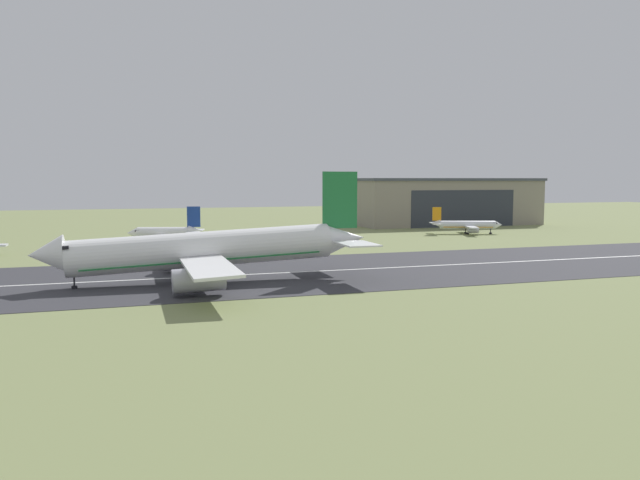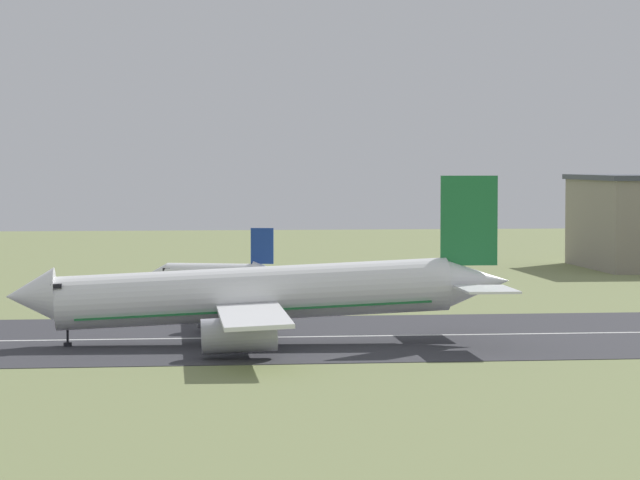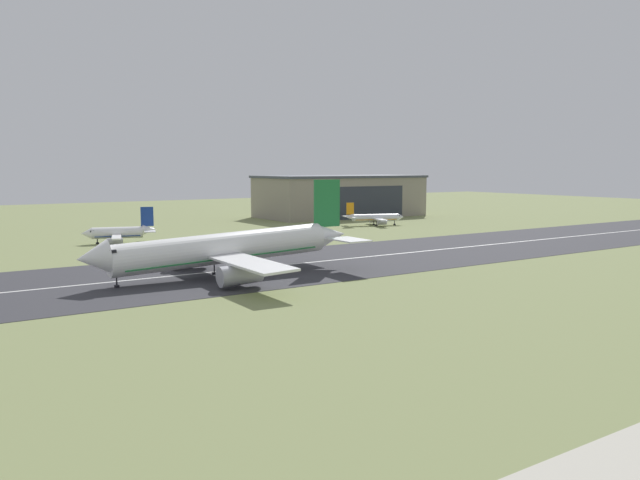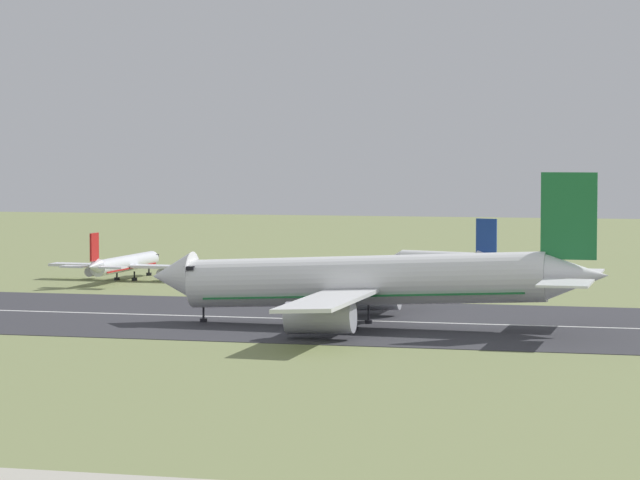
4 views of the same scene
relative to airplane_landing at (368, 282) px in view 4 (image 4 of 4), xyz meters
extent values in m
plane|color=#7A8451|center=(22.97, -53.78, -5.03)|extent=(628.70, 628.70, 0.00)
cube|color=#333338|center=(22.97, 5.73, -5.00)|extent=(388.70, 42.83, 0.06)
cube|color=silver|center=(22.97, 5.73, -4.97)|extent=(349.83, 0.70, 0.01)
cylinder|color=white|center=(-0.40, 0.01, 0.19)|extent=(40.26, 6.07, 7.15)
cone|color=white|center=(-22.85, 0.34, 0.19)|extent=(5.23, 5.54, 5.67)
cone|color=white|center=(22.86, -0.34, 1.17)|extent=(6.83, 5.02, 5.19)
cube|color=black|center=(-20.15, 0.30, 1.28)|extent=(1.19, 4.66, 0.49)
cube|color=#1E7238|center=(-0.40, 0.01, -1.32)|extent=(36.04, 5.73, 1.73)
cube|color=white|center=(-1.01, 13.16, -0.77)|extent=(6.50, 20.91, 0.66)
cylinder|color=#A8A8B2|center=(-2.27, 11.51, -2.71)|extent=(7.29, 3.50, 3.68)
cube|color=white|center=(-1.40, -13.12, -0.77)|extent=(6.50, 20.91, 0.66)
cylinder|color=#A8A8B2|center=(-2.61, -11.44, -2.71)|extent=(7.29, 3.50, 3.68)
cube|color=#1E7238|center=(21.88, -0.33, 7.56)|extent=(5.95, 0.37, 9.29)
cube|color=white|center=(22.38, 6.57, 1.01)|extent=(5.33, 8.44, 0.24)
cube|color=white|center=(22.18, -7.24, 1.01)|extent=(5.33, 8.44, 0.24)
cylinder|color=black|center=(-19.20, 0.29, -3.79)|extent=(0.24, 0.24, 2.49)
cylinder|color=black|center=(-19.20, 0.29, -4.81)|extent=(0.84, 0.84, 0.44)
cylinder|color=black|center=(-0.65, 3.29, -3.79)|extent=(0.24, 0.24, 2.49)
cylinder|color=black|center=(-0.65, 3.29, -4.81)|extent=(0.84, 0.84, 0.44)
cylinder|color=black|center=(-0.75, -3.27, -3.79)|extent=(0.24, 0.24, 2.49)
cylinder|color=black|center=(-0.75, -3.27, -4.81)|extent=(0.84, 0.84, 0.44)
cylinder|color=white|center=(-2.17, 61.16, -2.25)|extent=(12.83, 6.26, 2.98)
cone|color=white|center=(-9.47, 63.22, -2.25)|extent=(3.39, 3.59, 2.98)
cone|color=white|center=(5.56, 58.97, -1.71)|extent=(4.17, 3.55, 2.68)
cube|color=black|center=(-8.05, 62.82, -1.65)|extent=(1.75, 2.74, 0.44)
cube|color=navy|center=(-2.17, 61.16, -3.06)|extent=(11.59, 5.78, 0.20)
cube|color=white|center=(-0.66, 67.42, -2.77)|extent=(4.85, 10.13, 0.40)
cylinder|color=#A8A8B2|center=(-1.31, 66.78, -3.94)|extent=(4.23, 2.83, 1.85)
cube|color=white|center=(-4.15, 55.03, -2.77)|extent=(4.85, 10.13, 0.40)
cylinder|color=#A8A8B2|center=(-4.37, 55.91, -3.94)|extent=(4.23, 2.83, 1.85)
cube|color=navy|center=(5.05, 59.12, 1.78)|extent=(3.19, 1.15, 5.06)
cube|color=white|center=(6.46, 62.64, -1.80)|extent=(3.97, 5.16, 0.24)
cube|color=white|center=(4.41, 55.39, -1.80)|extent=(3.97, 5.16, 0.24)
cylinder|color=black|center=(-7.02, 62.53, -4.38)|extent=(0.24, 0.24, 1.30)
cylinder|color=black|center=(-7.02, 62.53, -4.81)|extent=(0.84, 0.84, 0.44)
cylinder|color=black|center=(-1.44, 62.81, -4.38)|extent=(0.24, 0.24, 1.30)
cylinder|color=black|center=(-1.44, 62.81, -4.81)|extent=(0.84, 0.84, 0.44)
cylinder|color=black|center=(-2.41, 59.37, -4.38)|extent=(0.24, 0.24, 1.30)
cylinder|color=black|center=(-2.41, 59.37, -4.81)|extent=(0.84, 0.84, 0.44)
cylinder|color=silver|center=(-47.35, 48.35, -2.46)|extent=(3.00, 20.43, 2.34)
cone|color=silver|center=(-46.99, 59.59, -2.46)|extent=(2.41, 2.18, 2.34)
cone|color=silver|center=(-47.73, 36.77, -2.04)|extent=(2.20, 2.87, 2.11)
cube|color=black|center=(-47.03, 58.43, -2.00)|extent=(2.02, 1.16, 0.44)
cube|color=red|center=(-47.35, 48.35, -3.11)|extent=(2.81, 18.39, 0.20)
cube|color=silver|center=(-40.69, 48.55, -2.87)|extent=(11.05, 3.39, 0.40)
cylinder|color=#A8A8B2|center=(-41.55, 49.18, -3.85)|extent=(1.55, 3.09, 1.45)
cube|color=silver|center=(-53.99, 48.98, -2.87)|extent=(11.05, 3.39, 0.40)
cylinder|color=#A8A8B2|center=(-53.09, 49.55, -3.85)|extent=(1.55, 3.09, 1.45)
cube|color=red|center=(-47.71, 37.19, 0.69)|extent=(0.36, 2.55, 3.98)
cube|color=silver|center=(-44.77, 36.70, -2.11)|extent=(3.65, 2.34, 0.24)
cube|color=silver|center=(-50.69, 36.89, -2.11)|extent=(3.65, 2.34, 0.24)
cylinder|color=black|center=(-47.06, 57.33, -4.33)|extent=(0.24, 0.24, 1.40)
cylinder|color=black|center=(-47.06, 57.33, -4.81)|extent=(0.84, 0.84, 0.44)
cylinder|color=black|center=(-45.95, 48.22, -4.33)|extent=(0.24, 0.24, 1.40)
cylinder|color=black|center=(-45.95, 48.22, -4.81)|extent=(0.84, 0.84, 0.44)
cylinder|color=black|center=(-48.76, 48.31, -4.33)|extent=(0.24, 0.24, 1.40)
cylinder|color=black|center=(-48.76, 48.31, -4.81)|extent=(0.84, 0.84, 0.44)
camera|label=1|loc=(-12.97, -96.49, 10.89)|focal=35.00mm
camera|label=2|loc=(-11.36, -153.50, 13.58)|focal=85.00mm
camera|label=3|loc=(-46.57, -101.90, 14.54)|focal=35.00mm
camera|label=4|loc=(35.06, -162.44, 15.01)|focal=85.00mm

